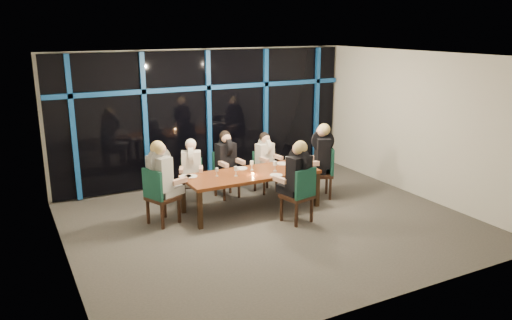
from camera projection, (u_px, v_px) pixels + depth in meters
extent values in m
plane|color=#544F4A|center=(271.00, 223.00, 9.10)|extent=(7.00, 7.00, 0.00)
cube|color=silver|center=(207.00, 116.00, 11.28)|extent=(7.00, 0.04, 3.00)
cube|color=silver|center=(391.00, 192.00, 6.14)|extent=(7.00, 0.04, 3.00)
cube|color=silver|center=(59.00, 169.00, 7.15)|extent=(0.04, 6.00, 3.00)
cube|color=silver|center=(420.00, 125.00, 10.27)|extent=(0.04, 6.00, 3.00)
cube|color=white|center=(273.00, 56.00, 8.32)|extent=(7.00, 6.00, 0.04)
cube|color=black|center=(208.00, 117.00, 11.22)|extent=(6.86, 0.04, 2.94)
cube|color=#12478F|center=(73.00, 129.00, 9.89)|extent=(0.10, 0.10, 2.94)
cube|color=#12478F|center=(145.00, 123.00, 10.53)|extent=(0.10, 0.10, 2.94)
cube|color=#12478F|center=(209.00, 117.00, 11.18)|extent=(0.10, 0.10, 2.94)
cube|color=#12478F|center=(265.00, 112.00, 11.83)|extent=(0.10, 0.10, 2.94)
cube|color=#12478F|center=(316.00, 107.00, 12.48)|extent=(0.10, 0.10, 2.94)
cube|color=#12478F|center=(208.00, 88.00, 11.01)|extent=(6.86, 0.10, 0.10)
cube|color=#FF2D14|center=(245.00, 84.00, 11.81)|extent=(0.60, 0.05, 0.35)
cube|color=brown|center=(251.00, 174.00, 9.60)|extent=(2.60, 1.00, 0.06)
cube|color=black|center=(200.00, 210.00, 8.77)|extent=(0.08, 0.08, 0.69)
cube|color=black|center=(317.00, 190.00, 9.87)|extent=(0.08, 0.08, 0.69)
cube|color=black|center=(183.00, 196.00, 9.52)|extent=(0.08, 0.08, 0.69)
cube|color=black|center=(294.00, 178.00, 10.63)|extent=(0.08, 0.08, 0.69)
cube|color=#311A10|center=(192.00, 184.00, 9.95)|extent=(0.55, 0.55, 0.06)
cube|color=#195140|center=(192.00, 169.00, 10.07)|extent=(0.41, 0.20, 0.47)
cube|color=#311A10|center=(184.00, 198.00, 9.83)|extent=(0.05, 0.05, 0.40)
cube|color=#311A10|center=(201.00, 197.00, 9.87)|extent=(0.05, 0.05, 0.40)
cube|color=#311A10|center=(184.00, 192.00, 10.16)|extent=(0.05, 0.05, 0.40)
cube|color=#311A10|center=(201.00, 192.00, 10.19)|extent=(0.05, 0.05, 0.40)
cube|color=#311A10|center=(227.00, 177.00, 10.38)|extent=(0.49, 0.49, 0.06)
cube|color=#195140|center=(222.00, 162.00, 10.47)|extent=(0.45, 0.10, 0.50)
cube|color=#311A10|center=(224.00, 191.00, 10.20)|extent=(0.04, 0.04, 0.42)
cube|color=#311A10|center=(239.00, 188.00, 10.39)|extent=(0.04, 0.04, 0.42)
cube|color=#311A10|center=(216.00, 187.00, 10.49)|extent=(0.04, 0.04, 0.42)
cube|color=#311A10|center=(230.00, 184.00, 10.68)|extent=(0.04, 0.04, 0.42)
cube|color=#311A10|center=(266.00, 173.00, 10.72)|extent=(0.47, 0.47, 0.06)
cube|color=#195140|center=(261.00, 160.00, 10.80)|extent=(0.42, 0.11, 0.46)
cube|color=#311A10|center=(264.00, 186.00, 10.55)|extent=(0.04, 0.04, 0.39)
cube|color=#311A10|center=(276.00, 184.00, 10.74)|extent=(0.04, 0.04, 0.39)
cube|color=#311A10|center=(255.00, 183.00, 10.81)|extent=(0.04, 0.04, 0.39)
cube|color=#311A10|center=(267.00, 180.00, 11.00)|extent=(0.04, 0.04, 0.39)
cube|color=#311A10|center=(163.00, 198.00, 8.97)|extent=(0.64, 0.64, 0.07)
cube|color=#195140|center=(152.00, 185.00, 8.73)|extent=(0.24, 0.47, 0.55)
cube|color=#311A10|center=(179.00, 211.00, 9.07)|extent=(0.06, 0.06, 0.46)
cube|color=#311A10|center=(165.00, 206.00, 9.31)|extent=(0.06, 0.06, 0.46)
cube|color=#311A10|center=(162.00, 217.00, 8.77)|extent=(0.06, 0.06, 0.46)
cube|color=#311A10|center=(148.00, 212.00, 9.01)|extent=(0.06, 0.06, 0.46)
cube|color=#311A10|center=(319.00, 174.00, 10.37)|extent=(0.66, 0.66, 0.07)
cube|color=#195140|center=(330.00, 160.00, 10.30)|extent=(0.25, 0.47, 0.55)
cube|color=#311A10|center=(308.00, 184.00, 10.62)|extent=(0.06, 0.06, 0.46)
cube|color=#311A10|center=(311.00, 189.00, 10.24)|extent=(0.06, 0.06, 0.46)
cube|color=#311A10|center=(326.00, 183.00, 10.64)|extent=(0.06, 0.06, 0.46)
cube|color=#311A10|center=(330.00, 189.00, 10.26)|extent=(0.06, 0.06, 0.46)
cube|color=#311A10|center=(297.00, 196.00, 9.06)|extent=(0.58, 0.58, 0.06)
cube|color=#195140|center=(306.00, 184.00, 8.83)|extent=(0.49, 0.16, 0.54)
cube|color=#311A10|center=(297.00, 204.00, 9.39)|extent=(0.05, 0.05, 0.45)
cube|color=#311A10|center=(282.00, 209.00, 9.15)|extent=(0.05, 0.05, 0.45)
cube|color=#311A10|center=(312.00, 210.00, 9.11)|extent=(0.05, 0.05, 0.45)
cube|color=#311A10|center=(296.00, 215.00, 8.87)|extent=(0.05, 0.05, 0.45)
cube|color=white|center=(192.00, 181.00, 9.82)|extent=(0.46, 0.49, 0.13)
cube|color=white|center=(191.00, 164.00, 9.88)|extent=(0.43, 0.35, 0.53)
cylinder|color=white|center=(191.00, 154.00, 9.83)|extent=(0.23, 0.40, 0.40)
sphere|color=tan|center=(191.00, 146.00, 9.77)|extent=(0.20, 0.20, 0.20)
sphere|color=silver|center=(191.00, 144.00, 9.80)|extent=(0.22, 0.22, 0.22)
cube|color=tan|center=(181.00, 170.00, 9.66)|extent=(0.17, 0.29, 0.08)
cube|color=tan|center=(201.00, 169.00, 9.70)|extent=(0.17, 0.29, 0.08)
cube|color=black|center=(230.00, 173.00, 10.26)|extent=(0.40, 0.45, 0.14)
cube|color=black|center=(226.00, 156.00, 10.30)|extent=(0.42, 0.28, 0.55)
cylinder|color=black|center=(226.00, 146.00, 10.24)|extent=(0.15, 0.42, 0.42)
sphere|color=tan|center=(226.00, 138.00, 10.18)|extent=(0.21, 0.21, 0.21)
sphere|color=black|center=(225.00, 136.00, 10.20)|extent=(0.23, 0.23, 0.23)
cube|color=tan|center=(223.00, 164.00, 10.02)|extent=(0.11, 0.30, 0.08)
cube|color=tan|center=(240.00, 161.00, 10.24)|extent=(0.11, 0.30, 0.08)
cube|color=white|center=(269.00, 170.00, 10.61)|extent=(0.38, 0.43, 0.13)
cube|color=white|center=(265.00, 155.00, 10.64)|extent=(0.40, 0.27, 0.51)
cylinder|color=white|center=(265.00, 146.00, 10.59)|extent=(0.15, 0.40, 0.39)
sphere|color=tan|center=(265.00, 139.00, 10.53)|extent=(0.19, 0.19, 0.19)
sphere|color=black|center=(264.00, 137.00, 10.56)|extent=(0.21, 0.21, 0.21)
cube|color=tan|center=(264.00, 160.00, 10.37)|extent=(0.11, 0.28, 0.07)
cube|color=tan|center=(278.00, 157.00, 10.58)|extent=(0.11, 0.28, 0.07)
cube|color=black|center=(168.00, 190.00, 9.04)|extent=(0.58, 0.54, 0.15)
cube|color=black|center=(160.00, 173.00, 8.82)|extent=(0.41, 0.50, 0.61)
cylinder|color=black|center=(159.00, 160.00, 8.75)|extent=(0.46, 0.28, 0.46)
sphere|color=tan|center=(159.00, 149.00, 8.72)|extent=(0.23, 0.23, 0.23)
sphere|color=tan|center=(157.00, 148.00, 8.68)|extent=(0.25, 0.25, 0.25)
cube|color=tan|center=(180.00, 181.00, 8.92)|extent=(0.34, 0.21, 0.09)
cube|color=tan|center=(163.00, 177.00, 9.19)|extent=(0.34, 0.21, 0.09)
cube|color=black|center=(313.00, 169.00, 10.33)|extent=(0.58, 0.55, 0.15)
cube|color=black|center=(322.00, 152.00, 10.25)|extent=(0.42, 0.51, 0.62)
cylinder|color=black|center=(323.00, 141.00, 10.18)|extent=(0.47, 0.29, 0.46)
sphere|color=tan|center=(322.00, 131.00, 10.13)|extent=(0.23, 0.23, 0.23)
sphere|color=tan|center=(324.00, 130.00, 10.12)|extent=(0.25, 0.25, 0.25)
cube|color=tan|center=(308.00, 158.00, 10.49)|extent=(0.34, 0.22, 0.09)
cube|color=tan|center=(311.00, 163.00, 10.07)|extent=(0.34, 0.22, 0.09)
cube|color=black|center=(292.00, 189.00, 9.13)|extent=(0.48, 0.53, 0.15)
cube|color=black|center=(299.00, 172.00, 8.91)|extent=(0.48, 0.35, 0.60)
cylinder|color=black|center=(299.00, 160.00, 8.85)|extent=(0.20, 0.47, 0.45)
sphere|color=tan|center=(299.00, 149.00, 8.81)|extent=(0.23, 0.23, 0.23)
sphere|color=tan|center=(300.00, 148.00, 8.77)|extent=(0.25, 0.25, 0.25)
cube|color=tan|center=(297.00, 175.00, 9.27)|extent=(0.15, 0.33, 0.09)
cube|color=tan|center=(280.00, 180.00, 9.01)|extent=(0.15, 0.33, 0.09)
cylinder|color=white|center=(191.00, 176.00, 9.33)|extent=(0.24, 0.24, 0.01)
cylinder|color=white|center=(241.00, 168.00, 9.85)|extent=(0.24, 0.24, 0.01)
cylinder|color=white|center=(282.00, 164.00, 10.19)|extent=(0.24, 0.24, 0.01)
cylinder|color=white|center=(185.00, 176.00, 9.32)|extent=(0.24, 0.24, 0.01)
cylinder|color=white|center=(293.00, 162.00, 10.27)|extent=(0.24, 0.24, 0.01)
cylinder|color=white|center=(276.00, 175.00, 9.40)|extent=(0.24, 0.24, 0.01)
cylinder|color=black|center=(298.00, 161.00, 9.97)|extent=(0.06, 0.06, 0.22)
cylinder|color=black|center=(298.00, 154.00, 9.93)|extent=(0.03, 0.03, 0.08)
cylinder|color=silver|center=(298.00, 161.00, 9.97)|extent=(0.07, 0.07, 0.06)
cylinder|color=white|center=(291.00, 165.00, 9.71)|extent=(0.12, 0.12, 0.22)
cylinder|color=white|center=(294.00, 163.00, 9.73)|extent=(0.02, 0.02, 0.15)
cylinder|color=#FF9D4C|center=(253.00, 174.00, 9.44)|extent=(0.05, 0.05, 0.03)
cylinder|color=silver|center=(236.00, 176.00, 9.38)|extent=(0.07, 0.07, 0.01)
cylinder|color=silver|center=(236.00, 173.00, 9.36)|extent=(0.01, 0.01, 0.10)
cylinder|color=silver|center=(236.00, 168.00, 9.34)|extent=(0.07, 0.07, 0.07)
cylinder|color=silver|center=(252.00, 170.00, 9.76)|extent=(0.07, 0.07, 0.01)
cylinder|color=silver|center=(252.00, 167.00, 9.75)|extent=(0.01, 0.01, 0.11)
cylinder|color=silver|center=(252.00, 163.00, 9.72)|extent=(0.07, 0.07, 0.07)
cylinder|color=silver|center=(275.00, 171.00, 9.69)|extent=(0.07, 0.07, 0.01)
cylinder|color=silver|center=(275.00, 168.00, 9.68)|extent=(0.01, 0.01, 0.11)
cylinder|color=silver|center=(275.00, 163.00, 9.65)|extent=(0.08, 0.08, 0.08)
cylinder|color=silver|center=(217.00, 176.00, 9.37)|extent=(0.06, 0.06, 0.01)
cylinder|color=silver|center=(217.00, 173.00, 9.36)|extent=(0.01, 0.01, 0.09)
cylinder|color=silver|center=(217.00, 170.00, 9.34)|extent=(0.06, 0.06, 0.06)
cylinder|color=silver|center=(287.00, 164.00, 10.14)|extent=(0.06, 0.06, 0.01)
cylinder|color=silver|center=(287.00, 162.00, 10.13)|extent=(0.01, 0.01, 0.10)
cylinder|color=silver|center=(287.00, 158.00, 10.11)|extent=(0.06, 0.06, 0.07)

